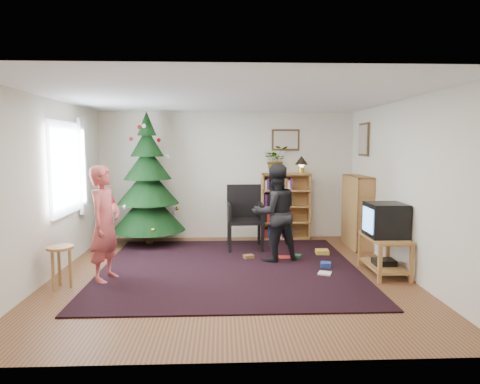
{
  "coord_description": "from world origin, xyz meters",
  "views": [
    {
      "loc": [
        -0.1,
        -5.97,
        1.85
      ],
      "look_at": [
        0.18,
        0.85,
        1.1
      ],
      "focal_mm": 32.0,
      "sensor_mm": 36.0,
      "label": 1
    }
  ],
  "objects_px": {
    "picture_back": "(286,140)",
    "tv_stand": "(384,252)",
    "stool": "(60,256)",
    "armchair": "(245,214)",
    "person_standing": "(105,224)",
    "bookshelf_right": "(357,211)",
    "picture_right": "(364,140)",
    "person_by_chair": "(275,213)",
    "crt_tv": "(385,220)",
    "table_lamp": "(301,161)",
    "bookshelf_back": "(286,205)",
    "potted_plant": "(276,160)",
    "christmas_tree": "(148,190)"
  },
  "relations": [
    {
      "from": "armchair",
      "to": "person_standing",
      "type": "height_order",
      "value": "person_standing"
    },
    {
      "from": "christmas_tree",
      "to": "potted_plant",
      "type": "height_order",
      "value": "christmas_tree"
    },
    {
      "from": "bookshelf_right",
      "to": "person_standing",
      "type": "xyz_separation_m",
      "value": [
        -4.04,
        -1.78,
        0.12
      ]
    },
    {
      "from": "stool",
      "to": "table_lamp",
      "type": "bearing_deg",
      "value": 37.73
    },
    {
      "from": "armchair",
      "to": "table_lamp",
      "type": "bearing_deg",
      "value": 30.49
    },
    {
      "from": "picture_back",
      "to": "picture_right",
      "type": "bearing_deg",
      "value": -28.69
    },
    {
      "from": "potted_plant",
      "to": "person_standing",
      "type": "bearing_deg",
      "value": -136.27
    },
    {
      "from": "picture_right",
      "to": "christmas_tree",
      "type": "xyz_separation_m",
      "value": [
        -3.95,
        0.23,
        -0.92
      ]
    },
    {
      "from": "person_standing",
      "to": "table_lamp",
      "type": "height_order",
      "value": "table_lamp"
    },
    {
      "from": "person_by_chair",
      "to": "table_lamp",
      "type": "height_order",
      "value": "table_lamp"
    },
    {
      "from": "picture_right",
      "to": "tv_stand",
      "type": "bearing_deg",
      "value": -98.04
    },
    {
      "from": "armchair",
      "to": "person_by_chair",
      "type": "bearing_deg",
      "value": -66.33
    },
    {
      "from": "bookshelf_back",
      "to": "armchair",
      "type": "distance_m",
      "value": 1.11
    },
    {
      "from": "crt_tv",
      "to": "picture_right",
      "type": "bearing_deg",
      "value": 81.87
    },
    {
      "from": "crt_tv",
      "to": "stool",
      "type": "bearing_deg",
      "value": -174.48
    },
    {
      "from": "picture_right",
      "to": "table_lamp",
      "type": "xyz_separation_m",
      "value": [
        -1.03,
        0.59,
        -0.42
      ]
    },
    {
      "from": "picture_back",
      "to": "potted_plant",
      "type": "relative_size",
      "value": 1.03
    },
    {
      "from": "person_standing",
      "to": "person_by_chair",
      "type": "bearing_deg",
      "value": -55.03
    },
    {
      "from": "picture_right",
      "to": "stool",
      "type": "relative_size",
      "value": 1.09
    },
    {
      "from": "armchair",
      "to": "person_by_chair",
      "type": "distance_m",
      "value": 1.03
    },
    {
      "from": "picture_right",
      "to": "christmas_tree",
      "type": "relative_size",
      "value": 0.24
    },
    {
      "from": "tv_stand",
      "to": "bookshelf_right",
      "type": "bearing_deg",
      "value": 85.84
    },
    {
      "from": "christmas_tree",
      "to": "crt_tv",
      "type": "distance_m",
      "value": 4.23
    },
    {
      "from": "crt_tv",
      "to": "armchair",
      "type": "height_order",
      "value": "armchair"
    },
    {
      "from": "picture_back",
      "to": "tv_stand",
      "type": "relative_size",
      "value": 0.62
    },
    {
      "from": "tv_stand",
      "to": "picture_right",
      "type": "bearing_deg",
      "value": 81.96
    },
    {
      "from": "stool",
      "to": "bookshelf_back",
      "type": "bearing_deg",
      "value": 40.13
    },
    {
      "from": "armchair",
      "to": "person_by_chair",
      "type": "xyz_separation_m",
      "value": [
        0.43,
        -0.92,
        0.16
      ]
    },
    {
      "from": "crt_tv",
      "to": "table_lamp",
      "type": "distance_m",
      "value": 2.62
    },
    {
      "from": "picture_right",
      "to": "person_by_chair",
      "type": "bearing_deg",
      "value": -149.0
    },
    {
      "from": "christmas_tree",
      "to": "stool",
      "type": "height_order",
      "value": "christmas_tree"
    },
    {
      "from": "tv_stand",
      "to": "armchair",
      "type": "relative_size",
      "value": 0.78
    },
    {
      "from": "christmas_tree",
      "to": "armchair",
      "type": "height_order",
      "value": "christmas_tree"
    },
    {
      "from": "bookshelf_right",
      "to": "person_by_chair",
      "type": "distance_m",
      "value": 1.84
    },
    {
      "from": "picture_back",
      "to": "stool",
      "type": "xyz_separation_m",
      "value": [
        -3.35,
        -2.96,
        -1.52
      ]
    },
    {
      "from": "picture_right",
      "to": "stool",
      "type": "xyz_separation_m",
      "value": [
        -4.68,
        -2.23,
        -1.52
      ]
    },
    {
      "from": "crt_tv",
      "to": "person_by_chair",
      "type": "distance_m",
      "value": 1.67
    },
    {
      "from": "picture_right",
      "to": "bookshelf_back",
      "type": "relative_size",
      "value": 0.46
    },
    {
      "from": "bookshelf_back",
      "to": "stool",
      "type": "height_order",
      "value": "bookshelf_back"
    },
    {
      "from": "stool",
      "to": "crt_tv",
      "type": "bearing_deg",
      "value": 5.52
    },
    {
      "from": "picture_back",
      "to": "person_standing",
      "type": "bearing_deg",
      "value": -136.89
    },
    {
      "from": "tv_stand",
      "to": "person_standing",
      "type": "xyz_separation_m",
      "value": [
        -3.92,
        -0.14,
        0.46
      ]
    },
    {
      "from": "armchair",
      "to": "tv_stand",
      "type": "bearing_deg",
      "value": -42.62
    },
    {
      "from": "bookshelf_right",
      "to": "tv_stand",
      "type": "xyz_separation_m",
      "value": [
        -0.12,
        -1.65,
        -0.34
      ]
    },
    {
      "from": "stool",
      "to": "picture_back",
      "type": "bearing_deg",
      "value": 41.43
    },
    {
      "from": "picture_back",
      "to": "armchair",
      "type": "height_order",
      "value": "picture_back"
    },
    {
      "from": "picture_back",
      "to": "potted_plant",
      "type": "distance_m",
      "value": 0.45
    },
    {
      "from": "table_lamp",
      "to": "bookshelf_back",
      "type": "bearing_deg",
      "value": 180.0
    },
    {
      "from": "tv_stand",
      "to": "armchair",
      "type": "height_order",
      "value": "armchair"
    },
    {
      "from": "table_lamp",
      "to": "crt_tv",
      "type": "bearing_deg",
      "value": -72.18
    }
  ]
}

